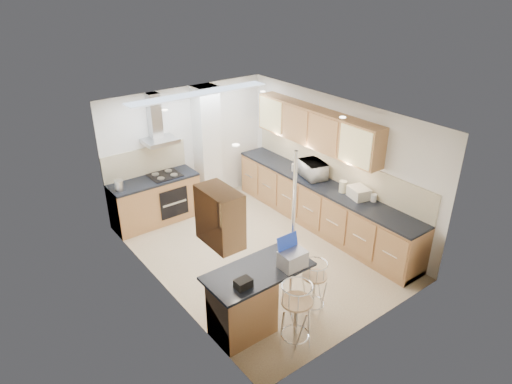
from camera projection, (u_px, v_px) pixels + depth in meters
ground at (259, 252)px, 8.14m from camera, size 4.80×4.80×0.00m
room_shell at (261, 161)px, 7.89m from camera, size 3.64×4.84×2.51m
right_counter at (321, 205)px, 8.74m from camera, size 0.63×4.40×0.92m
back_counter at (155, 200)px, 8.92m from camera, size 1.70×0.63×0.92m
peninsula at (258, 298)px, 6.28m from camera, size 1.47×0.72×0.94m
microwave at (313, 170)px, 8.72m from camera, size 0.51×0.65×0.32m
laptop at (293, 259)px, 6.09m from camera, size 0.35×0.27×0.24m
bag at (243, 283)px, 5.72m from camera, size 0.21×0.16×0.12m
bar_stool_near at (296, 317)px, 5.86m from camera, size 0.53×0.53×1.04m
bar_stool_end at (314, 289)px, 6.48m from camera, size 0.52×0.52×0.91m
jar_a at (316, 173)px, 8.72m from camera, size 0.14×0.14×0.19m
jar_b at (294, 167)px, 9.03m from camera, size 0.13×0.13×0.15m
jar_c at (343, 187)px, 8.17m from camera, size 0.18×0.18×0.21m
jar_d at (374, 198)px, 7.86m from camera, size 0.13×0.13×0.14m
bread_bin at (359, 193)px, 7.97m from camera, size 0.37×0.43×0.19m
kettle at (119, 185)px, 8.21m from camera, size 0.16×0.16×0.21m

